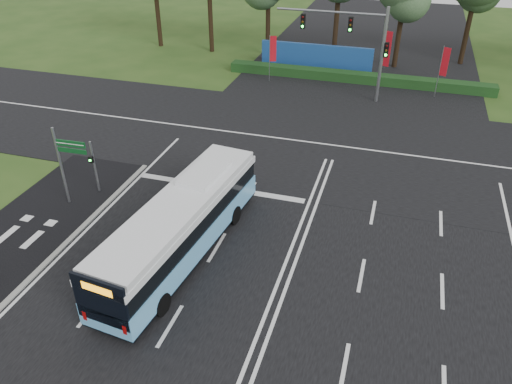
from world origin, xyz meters
TOP-DOWN VIEW (x-y plane):
  - ground at (0.00, 0.00)m, footprint 120.00×120.00m
  - road_main at (0.00, 0.00)m, footprint 20.00×120.00m
  - road_cross at (0.00, 12.00)m, footprint 120.00×14.00m
  - bike_path at (-12.50, -3.00)m, footprint 5.00×18.00m
  - kerb_strip at (-10.10, -3.00)m, footprint 0.25×18.00m
  - city_bus at (-4.55, -0.88)m, footprint 3.47×11.19m
  - pedestrian_signal at (-11.18, 2.74)m, footprint 0.27×0.40m
  - street_sign at (-11.72, 1.35)m, footprint 1.68×0.16m
  - banner_flag_left at (-6.88, 22.59)m, footprint 0.55×0.24m
  - banner_flag_mid at (2.08, 22.47)m, footprint 0.69×0.32m
  - banner_flag_right at (6.50, 22.73)m, footprint 0.56×0.26m
  - traffic_light_gantry at (0.21, 20.50)m, footprint 8.41×0.28m
  - hedge at (0.00, 24.50)m, footprint 22.00×1.20m
  - blue_hoarding at (-4.00, 27.00)m, footprint 10.00×0.30m

SIDE VIEW (x-z plane):
  - ground at x=0.00m, z-range 0.00..0.00m
  - road_main at x=0.00m, z-range 0.00..0.04m
  - road_cross at x=0.00m, z-range 0.00..0.05m
  - bike_path at x=-12.50m, z-range 0.00..0.06m
  - kerb_strip at x=-10.10m, z-range 0.00..0.12m
  - hedge at x=0.00m, z-range 0.00..0.80m
  - blue_hoarding at x=-4.00m, z-range 0.00..2.20m
  - city_bus at x=-4.55m, z-range 0.01..3.17m
  - pedestrian_signal at x=-11.18m, z-range 0.14..3.15m
  - banner_flag_left at x=-6.88m, z-range 0.62..4.50m
  - banner_flag_right at x=6.50m, z-range 0.63..4.64m
  - street_sign at x=-11.72m, z-range 0.54..4.84m
  - banner_flag_mid at x=2.08m, z-range 0.74..5.71m
  - traffic_light_gantry at x=0.21m, z-range 1.16..8.16m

